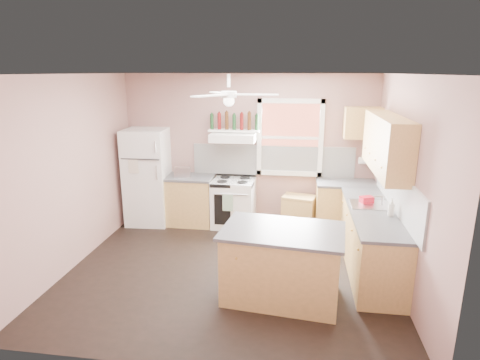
# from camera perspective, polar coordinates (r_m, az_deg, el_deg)

# --- Properties ---
(floor) EXTENTS (4.50, 4.50, 0.00)m
(floor) POSITION_cam_1_polar(r_m,az_deg,el_deg) (5.85, -1.42, -12.64)
(floor) COLOR black
(floor) RESTS_ON ground
(ceiling) EXTENTS (4.50, 4.50, 0.00)m
(ceiling) POSITION_cam_1_polar(r_m,az_deg,el_deg) (5.17, -1.63, 14.84)
(ceiling) COLOR white
(ceiling) RESTS_ON ground
(wall_back) EXTENTS (4.50, 0.05, 2.70)m
(wall_back) POSITION_cam_1_polar(r_m,az_deg,el_deg) (7.31, 1.16, 4.30)
(wall_back) COLOR #906962
(wall_back) RESTS_ON ground
(wall_right) EXTENTS (0.05, 4.00, 2.70)m
(wall_right) POSITION_cam_1_polar(r_m,az_deg,el_deg) (5.46, 22.72, -0.66)
(wall_right) COLOR #906962
(wall_right) RESTS_ON ground
(wall_left) EXTENTS (0.05, 4.00, 2.70)m
(wall_left) POSITION_cam_1_polar(r_m,az_deg,el_deg) (6.15, -22.90, 1.00)
(wall_left) COLOR #906962
(wall_left) RESTS_ON ground
(backsplash_back) EXTENTS (2.90, 0.03, 0.55)m
(backsplash_back) POSITION_cam_1_polar(r_m,az_deg,el_deg) (7.27, 4.64, 2.78)
(backsplash_back) COLOR white
(backsplash_back) RESTS_ON wall_back
(backsplash_right) EXTENTS (0.03, 2.60, 0.55)m
(backsplash_right) POSITION_cam_1_polar(r_m,az_deg,el_deg) (5.78, 21.45, -1.51)
(backsplash_right) COLOR white
(backsplash_right) RESTS_ON wall_right
(window_view) EXTENTS (1.00, 0.02, 1.20)m
(window_view) POSITION_cam_1_polar(r_m,az_deg,el_deg) (7.17, 7.12, 6.00)
(window_view) COLOR brown
(window_view) RESTS_ON wall_back
(window_frame) EXTENTS (1.16, 0.07, 1.36)m
(window_frame) POSITION_cam_1_polar(r_m,az_deg,el_deg) (7.14, 7.12, 5.97)
(window_frame) COLOR white
(window_frame) RESTS_ON wall_back
(refrigerator) EXTENTS (0.78, 0.76, 1.74)m
(refrigerator) POSITION_cam_1_polar(r_m,az_deg,el_deg) (7.50, -12.99, 0.45)
(refrigerator) COLOR white
(refrigerator) RESTS_ON floor
(base_cabinet_left) EXTENTS (0.90, 0.60, 0.86)m
(base_cabinet_left) POSITION_cam_1_polar(r_m,az_deg,el_deg) (7.44, -7.33, -2.96)
(base_cabinet_left) COLOR #A78445
(base_cabinet_left) RESTS_ON floor
(counter_left) EXTENTS (0.92, 0.62, 0.04)m
(counter_left) POSITION_cam_1_polar(r_m,az_deg,el_deg) (7.31, -7.45, 0.39)
(counter_left) COLOR #444446
(counter_left) RESTS_ON base_cabinet_left
(toaster) EXTENTS (0.30, 0.21, 0.18)m
(toaster) POSITION_cam_1_polar(r_m,az_deg,el_deg) (7.23, -8.21, 1.11)
(toaster) COLOR silver
(toaster) RESTS_ON counter_left
(stove) EXTENTS (0.75, 0.66, 0.86)m
(stove) POSITION_cam_1_polar(r_m,az_deg,el_deg) (7.26, -0.90, -3.29)
(stove) COLOR white
(stove) RESTS_ON floor
(range_hood) EXTENTS (0.78, 0.50, 0.14)m
(range_hood) POSITION_cam_1_polar(r_m,az_deg,el_deg) (7.03, -0.98, 6.09)
(range_hood) COLOR white
(range_hood) RESTS_ON wall_back
(bottle_shelf) EXTENTS (0.90, 0.26, 0.03)m
(bottle_shelf) POSITION_cam_1_polar(r_m,az_deg,el_deg) (7.13, -0.83, 7.04)
(bottle_shelf) COLOR white
(bottle_shelf) RESTS_ON range_hood
(cart) EXTENTS (0.62, 0.49, 0.55)m
(cart) POSITION_cam_1_polar(r_m,az_deg,el_deg) (7.28, 8.32, -4.69)
(cart) COLOR #A78445
(cart) RESTS_ON floor
(base_cabinet_corner) EXTENTS (1.00, 0.60, 0.86)m
(base_cabinet_corner) POSITION_cam_1_polar(r_m,az_deg,el_deg) (7.23, 14.72, -3.88)
(base_cabinet_corner) COLOR #A78445
(base_cabinet_corner) RESTS_ON floor
(base_cabinet_right) EXTENTS (0.60, 2.20, 0.86)m
(base_cabinet_right) POSITION_cam_1_polar(r_m,az_deg,el_deg) (5.97, 18.07, -8.30)
(base_cabinet_right) COLOR #A78445
(base_cabinet_right) RESTS_ON floor
(counter_corner) EXTENTS (1.02, 0.62, 0.04)m
(counter_corner) POSITION_cam_1_polar(r_m,az_deg,el_deg) (7.10, 14.97, -0.45)
(counter_corner) COLOR #444446
(counter_corner) RESTS_ON base_cabinet_corner
(counter_right) EXTENTS (0.62, 2.22, 0.04)m
(counter_right) POSITION_cam_1_polar(r_m,az_deg,el_deg) (5.80, 18.34, -4.21)
(counter_right) COLOR #444446
(counter_right) RESTS_ON base_cabinet_right
(sink) EXTENTS (0.55, 0.45, 0.03)m
(sink) POSITION_cam_1_polar(r_m,az_deg,el_deg) (5.99, 18.03, -3.44)
(sink) COLOR silver
(sink) RESTS_ON counter_right
(faucet) EXTENTS (0.03, 0.03, 0.14)m
(faucet) POSITION_cam_1_polar(r_m,az_deg,el_deg) (5.99, 19.60, -2.81)
(faucet) COLOR silver
(faucet) RESTS_ON sink
(upper_cabinet_right) EXTENTS (0.33, 1.80, 0.76)m
(upper_cabinet_right) POSITION_cam_1_polar(r_m,az_deg,el_deg) (5.80, 20.11, 4.83)
(upper_cabinet_right) COLOR #A78445
(upper_cabinet_right) RESTS_ON wall_right
(upper_cabinet_corner) EXTENTS (0.60, 0.33, 0.52)m
(upper_cabinet_corner) POSITION_cam_1_polar(r_m,az_deg,el_deg) (7.06, 17.04, 7.78)
(upper_cabinet_corner) COLOR #A78445
(upper_cabinet_corner) RESTS_ON wall_back
(paper_towel) EXTENTS (0.26, 0.12, 0.12)m
(paper_towel) POSITION_cam_1_polar(r_m,az_deg,el_deg) (7.21, 17.55, 2.63)
(paper_towel) COLOR white
(paper_towel) RESTS_ON wall_back
(island) EXTENTS (1.46, 1.01, 0.86)m
(island) POSITION_cam_1_polar(r_m,az_deg,el_deg) (5.06, 5.98, -11.94)
(island) COLOR #A78445
(island) RESTS_ON floor
(island_top) EXTENTS (1.55, 1.10, 0.04)m
(island_top) POSITION_cam_1_polar(r_m,az_deg,el_deg) (4.87, 6.12, -7.23)
(island_top) COLOR #444446
(island_top) RESTS_ON island
(ceiling_fan_hub) EXTENTS (0.20, 0.20, 0.08)m
(ceiling_fan_hub) POSITION_cam_1_polar(r_m,az_deg,el_deg) (5.18, -1.60, 12.07)
(ceiling_fan_hub) COLOR white
(ceiling_fan_hub) RESTS_ON ceiling
(soap_bottle) EXTENTS (0.09, 0.09, 0.23)m
(soap_bottle) POSITION_cam_1_polar(r_m,az_deg,el_deg) (5.60, 20.73, -3.67)
(soap_bottle) COLOR silver
(soap_bottle) RESTS_ON counter_right
(red_caddy) EXTENTS (0.21, 0.18, 0.10)m
(red_caddy) POSITION_cam_1_polar(r_m,az_deg,el_deg) (6.03, 17.56, -2.71)
(red_caddy) COLOR red
(red_caddy) RESTS_ON counter_right
(wine_bottles) EXTENTS (0.86, 0.06, 0.31)m
(wine_bottles) POSITION_cam_1_polar(r_m,az_deg,el_deg) (7.11, -0.82, 8.31)
(wine_bottles) COLOR #143819
(wine_bottles) RESTS_ON bottle_shelf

